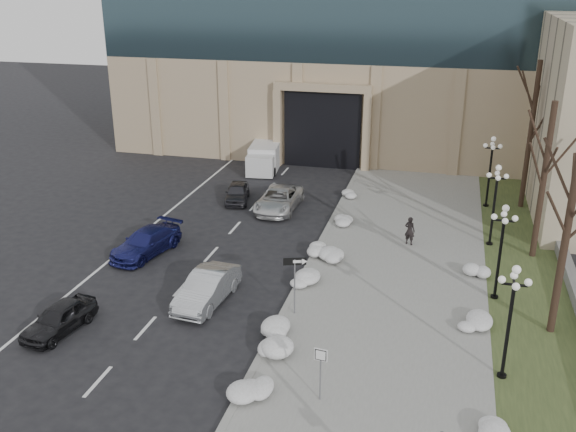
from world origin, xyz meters
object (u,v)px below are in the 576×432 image
car_e (237,193)px  keep_sign (321,363)px  car_b (207,288)px  lamppost_c (495,194)px  car_a (59,318)px  lamppost_d (491,162)px  box_truck (265,156)px  lamppost_a (511,308)px  one_way_sign (299,268)px  car_d (279,199)px  lamppost_b (502,240)px  car_c (146,242)px  pedestrian (410,231)px

car_e → keep_sign: bearing=-76.7°
car_b → lamppost_c: size_ratio=0.95×
car_a → lamppost_d: bearing=58.0°
box_truck → lamppost_a: lamppost_a is taller
one_way_sign → lamppost_d: lamppost_d is taller
car_e → keep_sign: (9.75, -19.70, 1.01)m
one_way_sign → lamppost_a: 9.07m
car_d → car_b: bearing=-89.5°
lamppost_b → lamppost_c: (0.00, 6.50, 0.00)m
car_e → box_truck: size_ratio=0.58×
car_c → lamppost_d: size_ratio=0.99×
car_d → box_truck: 9.54m
car_a → car_d: bearing=82.4°
one_way_sign → lamppost_b: 9.42m
car_d → box_truck: size_ratio=0.81×
keep_sign → car_a: bearing=176.9°
car_c → keep_sign: keep_sign is taller
one_way_sign → lamppost_d: 18.85m
car_d → pedestrian: pedestrian is taller
car_c → car_a: bearing=-76.8°
one_way_sign → pedestrian: bearing=46.9°
lamppost_b → car_e: bearing=148.0°
car_a → car_e: size_ratio=1.02×
one_way_sign → lamppost_d: size_ratio=0.60×
lamppost_b → lamppost_d: size_ratio=1.00×
car_e → car_d: bearing=-28.5°
car_b → lamppost_d: bearing=56.9°
car_a → car_d: size_ratio=0.72×
car_e → box_truck: bearing=79.6°
lamppost_a → lamppost_c: (0.00, 13.00, 0.00)m
car_a → car_e: car_a is taller
box_truck → lamppost_d: size_ratio=1.32×
one_way_sign → keep_sign: (2.20, -5.86, -0.71)m
car_b → car_e: size_ratio=1.25×
car_b → lamppost_b: 13.71m
lamppost_b → car_b: bearing=-164.3°
car_b → lamppost_c: 16.66m
car_e → one_way_sign: one_way_sign is taller
keep_sign → car_d: bearing=115.8°
lamppost_d → box_truck: bearing=162.9°
car_b → lamppost_a: 13.52m
pedestrian → box_truck: box_truck is taller
one_way_sign → lamppost_a: lamppost_a is taller
lamppost_a → lamppost_d: (0.00, 19.50, 0.00)m
car_c → lamppost_b: size_ratio=0.99×
car_c → lamppost_c: 19.29m
car_a → keep_sign: 12.02m
box_truck → car_c: bearing=-102.9°
lamppost_b → pedestrian: bearing=129.5°
car_e → car_b: bearing=-90.1°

